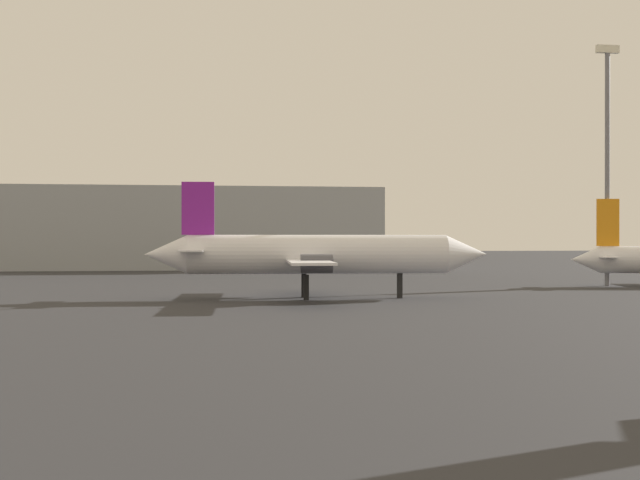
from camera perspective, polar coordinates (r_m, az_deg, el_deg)
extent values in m
cylinder|color=white|center=(71.98, -0.14, -0.92)|extent=(21.18, 4.76, 3.16)
cone|color=white|center=(73.89, 9.37, -0.90)|extent=(3.71, 3.42, 3.16)
cone|color=white|center=(72.13, -9.88, -0.93)|extent=(3.71, 3.42, 3.16)
cube|color=white|center=(71.92, -0.97, -1.30)|extent=(4.89, 22.74, 0.20)
cube|color=white|center=(71.94, -8.18, -0.68)|extent=(2.47, 6.97, 0.13)
cube|color=purple|center=(71.95, -7.85, 2.03)|extent=(2.62, 0.44, 4.26)
cylinder|color=#4C4C54|center=(76.24, -0.69, -1.34)|extent=(2.55, 1.65, 1.47)
cylinder|color=#4C4C54|center=(67.69, -0.22, -1.53)|extent=(2.55, 1.65, 1.47)
cube|color=black|center=(72.88, 5.15, -2.95)|extent=(0.44, 0.44, 2.03)
cube|color=black|center=(73.63, -1.04, -2.92)|extent=(0.44, 0.44, 2.03)
cube|color=black|center=(70.39, -0.89, -3.06)|extent=(0.44, 0.44, 2.03)
cone|color=white|center=(93.99, 16.72, -1.21)|extent=(3.49, 3.27, 2.75)
cube|color=white|center=(94.48, 17.81, -1.04)|extent=(2.78, 6.15, 0.11)
cube|color=orange|center=(94.56, 18.02, 1.08)|extent=(2.26, 0.63, 4.80)
cylinder|color=slate|center=(95.35, 17.99, 4.33)|extent=(0.50, 0.50, 23.81)
cube|color=#F2EACC|center=(97.02, 18.00, 11.60)|extent=(2.40, 0.50, 0.80)
cube|color=#999EA3|center=(143.33, -9.45, 0.73)|extent=(65.05, 18.91, 12.75)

